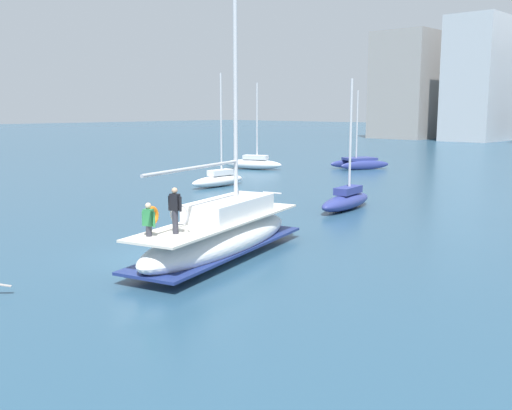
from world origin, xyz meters
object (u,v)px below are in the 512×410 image
moored_cutter_right (359,162)px  moored_ketch_distant (253,163)px  main_sailboat (221,234)px  moored_cutter_left (346,200)px  moored_sloop_near (218,179)px

moored_cutter_right → moored_ketch_distant: 10.14m
main_sailboat → moored_ketch_distant: main_sailboat is taller
main_sailboat → moored_cutter_right: main_sailboat is taller
moored_cutter_left → moored_ketch_distant: moored_ketch_distant is taller
moored_sloop_near → moored_cutter_left: (12.51, -1.97, 0.00)m
moored_cutter_left → moored_cutter_right: bearing=120.9°
moored_ketch_distant → moored_cutter_left: bearing=-33.8°
main_sailboat → moored_ketch_distant: size_ratio=1.58×
moored_sloop_near → moored_cutter_right: moored_sloop_near is taller
moored_ketch_distant → moored_sloop_near: bearing=-58.7°
moored_cutter_left → moored_sloop_near: bearing=171.0°
moored_sloop_near → moored_ketch_distant: bearing=121.3°
moored_cutter_right → moored_sloop_near: bearing=-91.6°
moored_cutter_right → moored_cutter_left: bearing=-59.1°
main_sailboat → moored_ketch_distant: 33.16m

